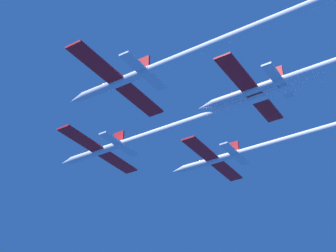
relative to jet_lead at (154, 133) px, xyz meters
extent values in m
cylinder|color=white|center=(0.00, 12.93, -0.03)|extent=(1.37, 12.44, 1.37)
cone|color=white|center=(0.00, 20.52, -0.03)|extent=(1.34, 2.74, 1.34)
ellipsoid|color=black|center=(0.00, 15.66, 0.55)|extent=(0.96, 2.49, 0.68)
cube|color=red|center=(-5.41, 12.30, -0.03)|extent=(9.46, 2.74, 0.30)
cube|color=red|center=(5.41, 12.30, -0.03)|extent=(9.46, 2.74, 0.30)
cube|color=red|center=(0.00, 7.95, 1.65)|extent=(0.36, 2.24, 1.99)
cube|color=white|center=(-2.81, 7.70, -0.03)|extent=(4.26, 1.64, 0.30)
cube|color=white|center=(2.81, 7.70, -0.03)|extent=(4.26, 1.64, 0.30)
cylinder|color=white|center=(0.00, -11.80, -0.03)|extent=(1.23, 37.02, 1.23)
cylinder|color=white|center=(-15.87, -3.65, -0.70)|extent=(1.37, 12.44, 1.37)
cone|color=white|center=(-15.87, 3.94, -0.70)|extent=(1.34, 2.74, 1.34)
ellipsoid|color=black|center=(-15.87, -0.91, -0.12)|extent=(0.96, 2.49, 0.68)
cube|color=red|center=(-21.29, -4.27, -0.70)|extent=(9.46, 2.74, 0.30)
cube|color=red|center=(-10.46, -4.27, -0.70)|extent=(9.46, 2.74, 0.30)
cube|color=red|center=(-15.87, -8.62, 0.98)|extent=(0.36, 2.24, 1.99)
cube|color=white|center=(-18.69, -8.87, -0.70)|extent=(4.26, 1.64, 0.30)
cube|color=white|center=(-13.06, -8.87, -0.70)|extent=(4.26, 1.64, 0.30)
cylinder|color=white|center=(-15.87, -26.94, -0.70)|extent=(1.23, 34.14, 1.23)
cylinder|color=white|center=(15.70, -2.85, 0.54)|extent=(1.37, 12.44, 1.37)
cone|color=white|center=(15.70, 4.74, 0.54)|extent=(1.34, 2.74, 1.34)
ellipsoid|color=black|center=(15.70, -0.11, 1.13)|extent=(0.96, 2.49, 0.68)
cube|color=red|center=(10.28, -3.47, 0.54)|extent=(9.46, 2.74, 0.30)
cube|color=red|center=(21.11, -3.47, 0.54)|extent=(9.46, 2.74, 0.30)
cube|color=red|center=(15.70, -7.82, 2.22)|extent=(0.36, 2.24, 1.99)
cube|color=white|center=(12.88, -8.07, 0.54)|extent=(4.26, 1.64, 0.30)
cube|color=white|center=(18.51, -8.07, 0.54)|extent=(4.26, 1.64, 0.30)
cylinder|color=white|center=(-0.92, -18.44, 1.15)|extent=(1.37, 12.44, 1.37)
cone|color=white|center=(-0.92, -10.85, 1.15)|extent=(1.34, 2.74, 1.34)
ellipsoid|color=black|center=(-0.92, -15.71, 1.73)|extent=(0.96, 2.49, 0.68)
cube|color=red|center=(-6.33, -19.07, 1.15)|extent=(9.46, 2.74, 0.30)
cube|color=red|center=(4.49, -19.07, 1.15)|extent=(9.46, 2.74, 0.30)
cube|color=red|center=(-0.92, -23.42, 2.83)|extent=(0.36, 2.24, 1.99)
cube|color=white|center=(-3.73, -23.67, 1.15)|extent=(4.26, 1.64, 0.30)
cube|color=white|center=(1.89, -23.67, 1.15)|extent=(4.26, 1.64, 0.30)
camera|label=1|loc=(-62.28, -42.57, -45.30)|focal=53.57mm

